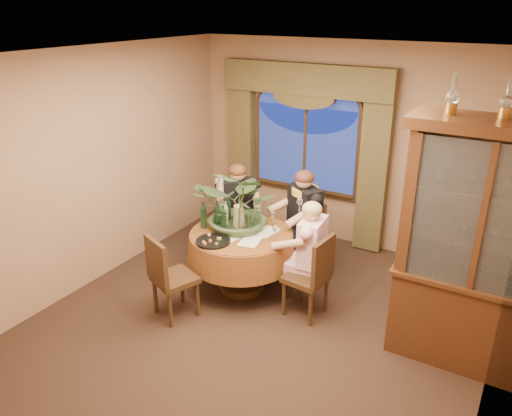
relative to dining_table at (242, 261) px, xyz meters
The scene contains 36 objects.
floor 0.89m from the dining_table, 48.04° to the right, with size 5.00×5.00×0.00m, color black.
wall_back 2.22m from the dining_table, 74.05° to the left, with size 4.50×4.50×0.00m, color #906A4D.
wall_right 3.03m from the dining_table, 12.19° to the right, with size 5.00×5.00×0.00m, color #906A4D.
ceiling 2.56m from the dining_table, 48.04° to the right, with size 5.00×5.00×0.00m, color white.
window 2.05m from the dining_table, 91.82° to the left, with size 1.62×0.10×1.32m, color navy, non-canonical shape.
arched_transom 2.50m from the dining_table, 91.82° to the left, with size 1.60×0.06×0.44m, color navy, non-canonical shape.
drapery_left 2.23m from the dining_table, 121.48° to the left, with size 0.38×0.14×2.32m, color #484124.
drapery_right 2.18m from the dining_table, 61.32° to the left, with size 0.38×0.14×2.32m, color #484124.
swag_valance 2.59m from the dining_table, 91.90° to the left, with size 2.45×0.16×0.42m, color #484124, non-canonical shape.
dining_table is the anchor object (origin of this frame).
china_cabinet 2.64m from the dining_table, ahead, with size 1.46×0.57×2.36m, color #361A0C.
oil_lamp_left 3.01m from the dining_table, ahead, with size 0.11×0.11×0.34m, color #A5722D, non-canonical shape.
oil_lamp_center 3.31m from the dining_table, ahead, with size 0.11×0.11×0.34m, color #A5722D, non-canonical shape.
chair_right 0.90m from the dining_table, ahead, with size 0.42×0.42×0.96m, color black.
chair_back_right 0.84m from the dining_table, 58.29° to the left, with size 0.42×0.42×0.96m, color black.
chair_back 0.87m from the dining_table, 122.15° to the left, with size 0.42×0.42×0.96m, color black.
chair_front_left 0.90m from the dining_table, 112.14° to the right, with size 0.42×0.42×0.96m, color black.
person_pink 0.91m from the dining_table, ahead, with size 0.46×0.42×1.28m, color beige, non-canonical shape.
person_back 0.85m from the dining_table, 124.79° to the left, with size 0.48×0.44×1.34m, color black, non-canonical shape.
person_scarf 0.93m from the dining_table, 58.38° to the left, with size 0.49×0.45×1.38m, color black, non-canonical shape.
stoneware_vase 0.53m from the dining_table, 134.05° to the left, with size 0.15×0.15×0.28m, color #957B5C, non-canonical shape.
centerpiece_plant 1.04m from the dining_table, 118.96° to the left, with size 1.05×1.16×0.91m, color #3C5731.
olive_bowl 0.41m from the dining_table, 68.68° to the right, with size 0.16×0.16×0.05m, color #586032.
cheese_platter 0.56m from the dining_table, 109.95° to the right, with size 0.39×0.39×0.02m, color black.
wine_bottle_0 0.63m from the dining_table, behind, with size 0.07×0.07×0.33m, color black.
wine_bottle_1 0.64m from the dining_table, 148.48° to the left, with size 0.07×0.07×0.33m, color black.
wine_bottle_2 0.71m from the dining_table, 166.10° to the right, with size 0.07×0.07×0.33m, color black.
wine_bottle_3 0.65m from the dining_table, 164.43° to the left, with size 0.07×0.07×0.33m, color tan.
wine_bottle_4 0.58m from the dining_table, 153.80° to the right, with size 0.07×0.07×0.33m, color black.
wine_bottle_5 0.59m from the dining_table, behind, with size 0.07×0.07×0.33m, color tan.
tasting_paper_0 0.46m from the dining_table, 34.62° to the right, with size 0.21×0.30×0.00m, color white.
tasting_paper_1 0.48m from the dining_table, 33.79° to the left, with size 0.21×0.30×0.00m, color white.
tasting_paper_2 0.46m from the dining_table, 101.86° to the right, with size 0.21×0.30×0.00m, color white.
wine_glass_person_pink 0.63m from the dining_table, ahead, with size 0.07×0.07×0.18m, color silver, non-canonical shape.
wine_glass_person_back 0.63m from the dining_table, 124.79° to the left, with size 0.07×0.07×0.18m, color silver, non-canonical shape.
wine_glass_person_scarf 0.63m from the dining_table, 58.38° to the left, with size 0.07×0.07×0.18m, color silver, non-canonical shape.
Camera 1 is at (2.26, -3.84, 3.24)m, focal length 35.00 mm.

